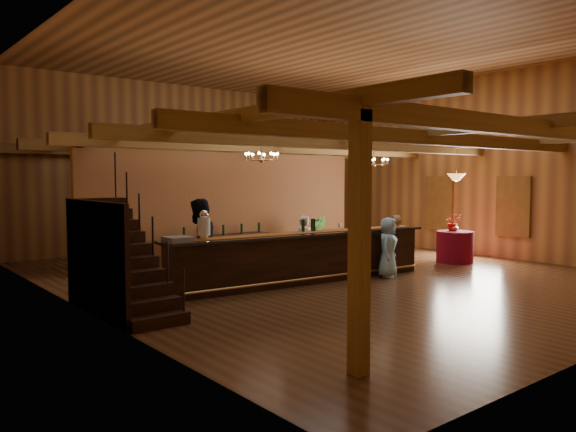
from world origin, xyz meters
TOP-DOWN VIEW (x-y plane):
  - floor at (0.00, 0.00)m, footprint 14.00×14.00m
  - ceiling at (0.00, 0.00)m, footprint 14.00×14.00m
  - wall_back at (0.00, 7.00)m, footprint 12.00×0.10m
  - wall_left at (-6.00, 0.00)m, footprint 0.10×14.00m
  - wall_right at (6.00, 0.00)m, footprint 0.10×14.00m
  - beam_grid at (0.00, 0.51)m, footprint 11.90×13.90m
  - support_posts at (0.00, -0.50)m, footprint 9.20×10.20m
  - partition_wall at (-0.50, 3.50)m, footprint 9.00×0.18m
  - window_right_front at (5.95, -1.60)m, footprint 0.12×1.05m
  - window_right_back at (5.95, 1.00)m, footprint 0.12×1.05m
  - staircase at (-5.45, -0.74)m, footprint 1.00×2.80m
  - backroom_boxes at (-0.29, 5.50)m, footprint 4.10×0.60m
  - tasting_bar at (-1.15, -0.50)m, footprint 6.85×1.47m
  - beverage_dispenser at (-3.57, -0.22)m, footprint 0.26×0.26m
  - glass_rack_tray at (-4.18, -0.27)m, footprint 0.50×0.50m
  - raffle_drum at (1.64, -0.81)m, footprint 0.34×0.24m
  - bar_bottle_0 at (-1.04, -0.38)m, footprint 0.07×0.07m
  - bar_bottle_1 at (-0.78, -0.40)m, footprint 0.07×0.07m
  - bar_bottle_2 at (-0.73, -0.41)m, footprint 0.07×0.07m
  - backbar_shelf at (-1.06, 3.03)m, footprint 2.85×0.50m
  - round_table at (4.14, -0.89)m, footprint 1.02×1.02m
  - chandelier_left at (-1.35, 0.81)m, footprint 0.80×0.80m
  - chandelier_right at (2.45, 0.66)m, footprint 0.80×0.80m
  - pendant_lamp at (4.14, -0.89)m, footprint 0.52×0.52m
  - bartender at (-0.45, 0.33)m, footprint 0.61×0.48m
  - staff_second at (-3.44, 0.22)m, footprint 1.19×1.13m
  - guest at (0.83, -1.31)m, footprint 0.84×0.74m
  - floor_plant at (1.98, 2.59)m, footprint 0.83×0.77m
  - table_flowers at (4.22, -0.75)m, footprint 0.55×0.52m
  - table_vase at (4.20, -0.83)m, footprint 0.21×0.21m

SIDE VIEW (x-z plane):
  - floor at x=0.00m, z-range 0.00..0.00m
  - backbar_shelf at x=-1.06m, z-range 0.00..0.80m
  - round_table at x=4.14m, z-range 0.00..0.88m
  - backroom_boxes at x=-0.29m, z-range -0.02..1.08m
  - tasting_bar at x=-1.15m, z-range 0.00..1.15m
  - floor_plant at x=1.98m, z-range 0.00..1.23m
  - guest at x=0.83m, z-range 0.00..1.44m
  - bartender at x=-0.45m, z-range 0.00..1.46m
  - staff_second at x=-3.44m, z-range 0.00..1.95m
  - staircase at x=-5.45m, z-range 0.00..2.00m
  - table_vase at x=4.20m, z-range 0.88..1.21m
  - table_flowers at x=4.22m, z-range 0.88..1.36m
  - glass_rack_tray at x=-4.18m, z-range 1.13..1.23m
  - bar_bottle_0 at x=-1.04m, z-range 1.13..1.43m
  - bar_bottle_1 at x=-0.78m, z-range 1.13..1.43m
  - bar_bottle_2 at x=-0.73m, z-range 1.13..1.43m
  - raffle_drum at x=1.64m, z-range 1.16..1.46m
  - beverage_dispenser at x=-3.57m, z-range 1.12..1.72m
  - window_right_front at x=5.95m, z-range 0.67..2.42m
  - window_right_back at x=5.95m, z-range 0.67..2.42m
  - partition_wall at x=-0.50m, z-range 0.00..3.10m
  - support_posts at x=0.00m, z-range 0.00..3.20m
  - pendant_lamp at x=4.14m, z-range 1.95..2.85m
  - wall_back at x=0.00m, z-range 0.00..5.50m
  - wall_left at x=-6.00m, z-range 0.00..5.50m
  - wall_right at x=6.00m, z-range 0.00..5.50m
  - chandelier_right at x=2.45m, z-range 2.58..3.10m
  - chandelier_left at x=-1.35m, z-range 2.68..3.13m
  - beam_grid at x=0.00m, z-range 3.05..3.44m
  - ceiling at x=0.00m, z-range 5.50..5.50m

